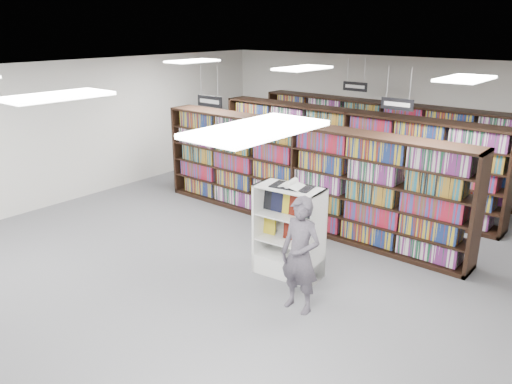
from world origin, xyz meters
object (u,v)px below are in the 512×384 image
Objects in this scene: open_book at (292,185)px; shopper at (300,255)px; bookshelf_row_near at (300,175)px; endcap_display at (290,245)px.

open_book is 1.28m from shopper.
bookshelf_row_near is 2.30m from open_book.
open_book is at bearing 133.57° from shopper.
shopper reaches higher than endcap_display.
bookshelf_row_near is at bearing 110.60° from open_book.
endcap_display is 2.15× the size of open_book.
shopper is at bearing -52.84° from endcap_display.
open_book is at bearing -58.65° from bookshelf_row_near.
bookshelf_row_near is at bearing 125.64° from shopper.
endcap_display is 0.89× the size of shopper.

